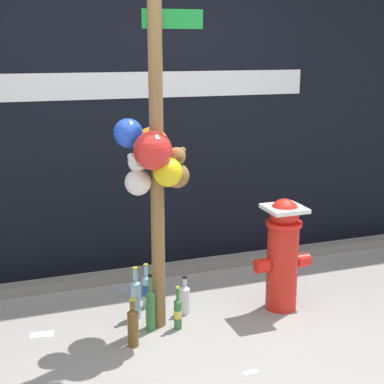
% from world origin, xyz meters
% --- Properties ---
extents(ground_plane, '(14.00, 14.00, 0.00)m').
position_xyz_m(ground_plane, '(0.00, 0.00, 0.00)').
color(ground_plane, gray).
extents(building_wall, '(10.00, 0.21, 3.30)m').
position_xyz_m(building_wall, '(-0.00, 1.68, 1.65)').
color(building_wall, black).
rests_on(building_wall, ground_plane).
extents(curb_strip, '(8.00, 0.12, 0.08)m').
position_xyz_m(curb_strip, '(0.00, 1.30, 0.04)').
color(curb_strip, slate).
rests_on(curb_strip, ground_plane).
extents(memorial_post, '(0.59, 0.51, 2.64)m').
position_xyz_m(memorial_post, '(-0.22, 0.42, 1.42)').
color(memorial_post, olive).
rests_on(memorial_post, ground_plane).
extents(fire_hydrant, '(0.44, 0.28, 0.86)m').
position_xyz_m(fire_hydrant, '(0.76, 0.39, 0.45)').
color(fire_hydrant, red).
rests_on(fire_hydrant, ground_plane).
extents(bottle_0, '(0.06, 0.06, 0.32)m').
position_xyz_m(bottle_0, '(-0.09, 0.34, 0.12)').
color(bottle_0, '#337038').
rests_on(bottle_0, ground_plane).
extents(bottle_1, '(0.07, 0.07, 0.34)m').
position_xyz_m(bottle_1, '(-0.44, 0.21, 0.15)').
color(bottle_1, brown).
rests_on(bottle_1, ground_plane).
extents(bottle_2, '(0.06, 0.06, 0.35)m').
position_xyz_m(bottle_2, '(-0.21, 0.74, 0.14)').
color(bottle_2, '#93CCE0').
rests_on(bottle_2, ground_plane).
extents(bottle_3, '(0.08, 0.08, 0.29)m').
position_xyz_m(bottle_3, '(0.03, 0.55, 0.12)').
color(bottle_3, silver).
rests_on(bottle_3, ground_plane).
extents(bottle_4, '(0.07, 0.07, 0.41)m').
position_xyz_m(bottle_4, '(-0.27, 0.38, 0.16)').
color(bottle_4, '#337038').
rests_on(bottle_4, ground_plane).
extents(bottle_5, '(0.07, 0.07, 0.40)m').
position_xyz_m(bottle_5, '(-0.33, 0.59, 0.17)').
color(bottle_5, '#93CCE0').
rests_on(bottle_5, ground_plane).
extents(litter_1, '(0.17, 0.11, 0.01)m').
position_xyz_m(litter_1, '(-1.00, 0.57, 0.00)').
color(litter_1, silver).
rests_on(litter_1, ground_plane).
extents(litter_2, '(0.10, 0.05, 0.01)m').
position_xyz_m(litter_2, '(0.15, -0.35, 0.00)').
color(litter_2, silver).
rests_on(litter_2, ground_plane).
extents(litter_3, '(0.12, 0.12, 0.01)m').
position_xyz_m(litter_3, '(-0.30, 1.13, 0.00)').
color(litter_3, '#8C99B2').
rests_on(litter_3, ground_plane).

